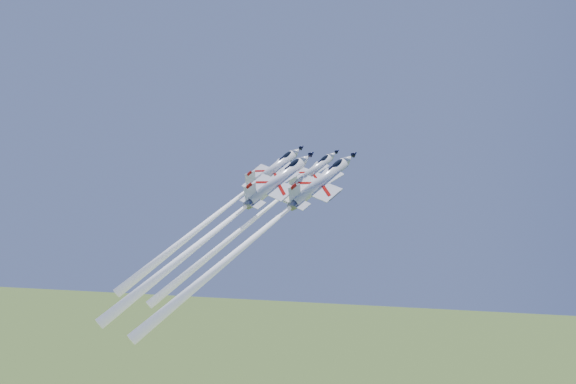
% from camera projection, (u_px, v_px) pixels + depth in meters
% --- Properties ---
extents(jet_lead, '(24.44, 28.73, 32.50)m').
position_uv_depth(jet_lead, '(256.00, 217.00, 122.09)').
color(jet_lead, white).
extents(jet_left, '(24.90, 28.75, 32.15)m').
position_uv_depth(jet_left, '(222.00, 210.00, 126.18)').
color(jet_left, white).
extents(jet_right, '(27.46, 31.72, 35.48)m').
position_uv_depth(jet_right, '(260.00, 232.00, 112.68)').
color(jet_right, white).
extents(jet_slot, '(26.14, 29.98, 33.37)m').
position_uv_depth(jet_slot, '(221.00, 226.00, 114.78)').
color(jet_slot, white).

